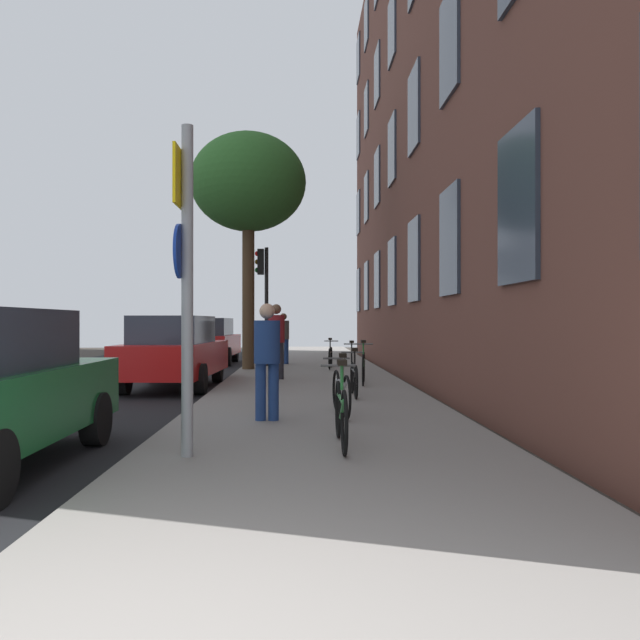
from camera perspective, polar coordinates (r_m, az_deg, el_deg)
name	(u,v)px	position (r m, az deg, el deg)	size (l,w,h in m)	color
ground_plane	(179,379)	(17.56, -12.27, -5.06)	(41.80, 41.80, 0.00)	#332D28
road_asphalt	(98,379)	(18.06, -18.86, -4.90)	(7.00, 38.00, 0.01)	black
sidewalk	(312,376)	(17.27, -0.74, -4.95)	(4.20, 38.00, 0.12)	gray
building_facade	(412,90)	(17.99, 8.08, 19.32)	(0.56, 27.00, 14.97)	brown
sign_post	(185,268)	(6.83, -11.75, 4.50)	(0.16, 0.60, 3.40)	gray
traffic_light	(263,285)	(20.51, -4.99, 3.09)	(0.43, 0.24, 3.72)	black
tree_near	(248,184)	(19.56, -6.30, 11.77)	(3.38, 3.38, 6.92)	#4C3823
bicycle_0	(341,412)	(7.28, 1.86, -8.06)	(0.42, 1.72, 0.97)	black
bicycle_1	(341,391)	(9.67, 1.88, -6.23)	(0.42, 1.61, 0.92)	black
bicycle_2	(354,378)	(12.08, 3.00, -5.06)	(0.42, 1.58, 0.90)	black
bicycle_3	(363,367)	(14.50, 3.83, -4.10)	(0.42, 1.66, 0.98)	black
bicycle_4	(352,362)	(16.88, 2.80, -3.67)	(0.42, 1.62, 0.90)	black
bicycle_5	(330,357)	(19.25, 0.92, -3.22)	(0.42, 1.58, 0.91)	black
pedestrian_0	(267,354)	(9.14, -4.66, -2.95)	(0.39, 0.39, 1.64)	navy
pedestrian_1	(276,336)	(15.68, -3.86, -1.43)	(0.57, 0.57, 1.81)	#26262D
pedestrian_2	(283,335)	(21.35, -3.22, -1.32)	(0.46, 0.46, 1.66)	navy
car_1	(175,351)	(14.94, -12.62, -2.69)	(1.91, 4.36, 1.62)	red
car_2	(208,340)	(23.30, -9.82, -1.78)	(1.98, 4.03, 1.62)	red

